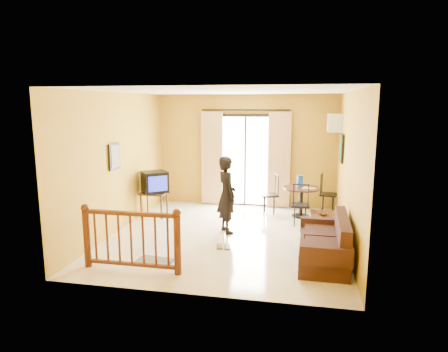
% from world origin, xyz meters
% --- Properties ---
extents(ground, '(5.00, 5.00, 0.00)m').
position_xyz_m(ground, '(0.00, 0.00, 0.00)').
color(ground, beige).
rests_on(ground, ground).
extents(room_shell, '(5.00, 5.00, 5.00)m').
position_xyz_m(room_shell, '(0.00, 0.00, 1.70)').
color(room_shell, white).
rests_on(room_shell, ground).
extents(balcony_door, '(2.25, 0.14, 2.46)m').
position_xyz_m(balcony_door, '(0.00, 2.43, 1.19)').
color(balcony_door, black).
rests_on(balcony_door, ground).
extents(tv_table, '(0.58, 0.48, 0.58)m').
position_xyz_m(tv_table, '(-1.90, 1.01, 0.50)').
color(tv_table, black).
rests_on(tv_table, ground).
extents(television, '(0.72, 0.71, 0.48)m').
position_xyz_m(television, '(-1.87, 1.01, 0.82)').
color(television, black).
rests_on(television, tv_table).
extents(picture_left, '(0.05, 0.42, 0.52)m').
position_xyz_m(picture_left, '(-2.22, -0.20, 1.55)').
color(picture_left, black).
rests_on(picture_left, room_shell).
extents(dining_table, '(0.83, 0.83, 0.69)m').
position_xyz_m(dining_table, '(1.41, 1.68, 0.54)').
color(dining_table, black).
rests_on(dining_table, ground).
extents(water_jug, '(0.14, 0.14, 0.27)m').
position_xyz_m(water_jug, '(1.37, 1.75, 0.82)').
color(water_jug, '#1343BA').
rests_on(water_jug, dining_table).
extents(serving_tray, '(0.33, 0.28, 0.02)m').
position_xyz_m(serving_tray, '(1.58, 1.58, 0.70)').
color(serving_tray, beige).
rests_on(serving_tray, dining_table).
extents(dining_chairs, '(1.85, 1.60, 0.95)m').
position_xyz_m(dining_chairs, '(1.37, 1.63, 0.00)').
color(dining_chairs, black).
rests_on(dining_chairs, ground).
extents(air_conditioner, '(0.31, 0.60, 0.40)m').
position_xyz_m(air_conditioner, '(2.09, 1.95, 2.15)').
color(air_conditioner, silver).
rests_on(air_conditioner, room_shell).
extents(botanical_print, '(0.05, 0.50, 0.60)m').
position_xyz_m(botanical_print, '(2.22, 1.30, 1.65)').
color(botanical_print, black).
rests_on(botanical_print, room_shell).
extents(coffee_table, '(0.47, 0.85, 0.38)m').
position_xyz_m(coffee_table, '(1.85, 0.51, 0.25)').
color(coffee_table, black).
rests_on(coffee_table, ground).
extents(bowl, '(0.25, 0.25, 0.06)m').
position_xyz_m(bowl, '(1.85, 0.52, 0.41)').
color(bowl, '#53401C').
rests_on(bowl, coffee_table).
extents(sofa, '(0.79, 1.65, 0.78)m').
position_xyz_m(sofa, '(1.85, -1.00, 0.29)').
color(sofa, black).
rests_on(sofa, ground).
extents(standing_person, '(0.62, 0.68, 1.56)m').
position_xyz_m(standing_person, '(-0.05, 0.25, 0.78)').
color(standing_person, black).
rests_on(standing_person, ground).
extents(stair_balustrade, '(1.63, 0.13, 1.04)m').
position_xyz_m(stair_balustrade, '(-1.15, -1.90, 0.56)').
color(stair_balustrade, '#471E0F').
rests_on(stair_balustrade, ground).
extents(doormat, '(0.64, 0.47, 0.02)m').
position_xyz_m(doormat, '(-0.94, -1.53, 0.01)').
color(doormat, '#5C564A').
rests_on(doormat, ground).
extents(sandals, '(0.29, 0.27, 0.03)m').
position_xyz_m(sandals, '(0.06, -0.64, 0.01)').
color(sandals, '#53401C').
rests_on(sandals, ground).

